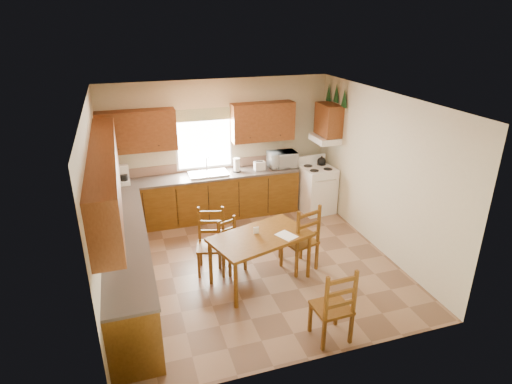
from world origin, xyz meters
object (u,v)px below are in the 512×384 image
object	(u,v)px
stove	(317,190)
microwave	(282,159)
chair_near_right	(300,237)
chair_far_right	(232,246)
chair_near_left	(332,303)
chair_far_left	(211,243)
dining_table	(260,258)

from	to	relation	value
stove	microwave	distance (m)	0.96
chair_near_right	chair_far_right	distance (m)	1.08
stove	chair_near_left	size ratio (longest dim) A/B	0.89
microwave	chair_near_left	distance (m)	4.02
microwave	chair_far_left	distance (m)	2.80
microwave	chair_far_right	distance (m)	2.64
chair_far_right	chair_far_left	bearing A→B (deg)	150.81
chair_near_left	chair_far_left	world-z (taller)	chair_near_left
microwave	chair_near_right	world-z (taller)	microwave
microwave	chair_far_right	bearing A→B (deg)	-127.84
chair_far_left	dining_table	bearing A→B (deg)	-20.28
chair_near_left	chair_far_left	distance (m)	2.23
chair_far_left	microwave	bearing A→B (deg)	60.96
chair_near_right	chair_far_left	world-z (taller)	chair_near_right
stove	microwave	xyz separation A→B (m)	(-0.64, 0.36, 0.61)
microwave	dining_table	bearing A→B (deg)	-116.85
chair_near_left	dining_table	bearing A→B (deg)	-75.50
stove	chair_near_left	bearing A→B (deg)	-117.63
chair_far_left	stove	bearing A→B (deg)	47.42
dining_table	chair_near_right	distance (m)	0.74
chair_far_left	chair_near_left	bearing A→B (deg)	-44.95
dining_table	chair_far_right	distance (m)	0.54
microwave	chair_near_right	xyz separation A→B (m)	(-0.57, -2.28, -0.51)
microwave	chair_near_left	xyz separation A→B (m)	(-0.83, -3.90, -0.55)
stove	chair_near_right	bearing A→B (deg)	-127.25
dining_table	chair_far_left	distance (m)	0.82
chair_near_right	chair_far_right	bearing A→B (deg)	-31.30
chair_near_right	dining_table	bearing A→B (deg)	-4.45
microwave	dining_table	distance (m)	2.82
chair_near_right	chair_far_right	world-z (taller)	chair_near_right
microwave	chair_near_left	bearing A→B (deg)	-101.16
dining_table	chair_far_right	world-z (taller)	chair_far_right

